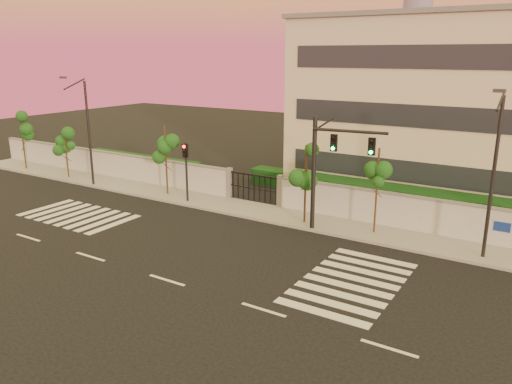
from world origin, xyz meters
TOP-DOWN VIEW (x-y plane):
  - ground at (0.00, 0.00)m, footprint 120.00×120.00m
  - sidewalk at (0.00, 10.50)m, footprint 60.00×3.00m
  - perimeter_wall at (0.10, 12.00)m, footprint 60.00×0.36m
  - hedge_row at (1.17, 14.74)m, footprint 41.00×4.25m
  - institutional_building at (9.00, 21.99)m, footprint 24.40×12.40m
  - road_markings at (-1.58, 3.76)m, footprint 57.00×7.62m
  - street_tree_a at (-24.94, 10.03)m, footprint 1.54×1.23m
  - street_tree_b at (-19.26, 9.94)m, footprint 1.37×1.09m
  - street_tree_c at (-9.18, 10.41)m, footprint 1.57×1.25m
  - street_tree_d at (1.77, 10.03)m, footprint 1.52×1.21m
  - street_tree_e at (5.84, 10.47)m, footprint 1.30×1.04m
  - traffic_signal_main at (3.41, 9.26)m, footprint 4.07×0.67m
  - traffic_signal_secondary at (-6.86, 9.72)m, footprint 0.32×0.32m
  - streetlight_west at (-15.75, 9.24)m, footprint 0.49×1.97m
  - streetlight_east at (11.48, 9.78)m, footprint 0.49×1.99m

SIDE VIEW (x-z plane):
  - ground at x=0.00m, z-range 0.00..0.00m
  - road_markings at x=-1.58m, z-range 0.00..0.02m
  - sidewalk at x=0.00m, z-range 0.00..0.15m
  - hedge_row at x=1.17m, z-range -0.08..1.72m
  - perimeter_wall at x=0.10m, z-range -0.03..2.17m
  - traffic_signal_secondary at x=-6.86m, z-range 0.56..4.68m
  - street_tree_b at x=-19.26m, z-range 0.91..4.76m
  - street_tree_d at x=1.77m, z-range 1.11..5.82m
  - street_tree_e at x=5.84m, z-range 1.14..6.01m
  - street_tree_a at x=-24.94m, z-range 1.16..6.06m
  - street_tree_c at x=-9.18m, z-range 1.17..6.14m
  - traffic_signal_main at x=3.41m, z-range 0.85..7.29m
  - streetlight_west at x=-15.75m, z-range 0.33..8.51m
  - streetlight_east at x=11.48m, z-range 0.33..8.60m
  - institutional_building at x=9.00m, z-range 0.03..12.28m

